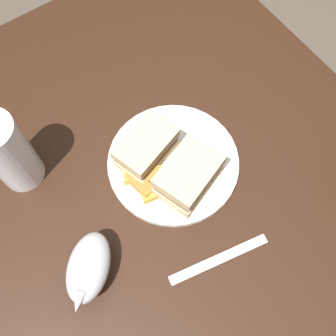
# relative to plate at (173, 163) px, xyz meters

# --- Properties ---
(ground_plane) EXTENTS (6.00, 6.00, 0.00)m
(ground_plane) POSITION_rel_plate_xyz_m (-0.02, 0.04, -0.79)
(ground_plane) COLOR #4C4238
(dining_table) EXTENTS (1.03, 0.87, 0.78)m
(dining_table) POSITION_rel_plate_xyz_m (-0.02, 0.04, -0.40)
(dining_table) COLOR black
(dining_table) RESTS_ON ground
(plate) EXTENTS (0.24, 0.24, 0.01)m
(plate) POSITION_rel_plate_xyz_m (0.00, 0.00, 0.00)
(plate) COLOR white
(plate) RESTS_ON dining_table
(sandwich_half_left) EXTENTS (0.10, 0.12, 0.06)m
(sandwich_half_left) POSITION_rel_plate_xyz_m (0.04, 0.03, 0.04)
(sandwich_half_left) COLOR #CCB284
(sandwich_half_left) RESTS_ON plate
(sandwich_half_right) EXTENTS (0.11, 0.13, 0.07)m
(sandwich_half_right) POSITION_rel_plate_xyz_m (-0.05, 0.00, 0.04)
(sandwich_half_right) COLOR #CCB284
(sandwich_half_right) RESTS_ON plate
(potato_wedge_front) EXTENTS (0.04, 0.06, 0.02)m
(potato_wedge_front) POSITION_rel_plate_xyz_m (-0.00, 0.06, 0.02)
(potato_wedge_front) COLOR #B77F33
(potato_wedge_front) RESTS_ON plate
(potato_wedge_middle) EXTENTS (0.03, 0.05, 0.02)m
(potato_wedge_middle) POSITION_rel_plate_xyz_m (-0.05, 0.03, 0.02)
(potato_wedge_middle) COLOR #AD702D
(potato_wedge_middle) RESTS_ON plate
(potato_wedge_back) EXTENTS (0.02, 0.05, 0.01)m
(potato_wedge_back) POSITION_rel_plate_xyz_m (-0.04, 0.07, 0.01)
(potato_wedge_back) COLOR #B77F33
(potato_wedge_back) RESTS_ON plate
(potato_wedge_left_edge) EXTENTS (0.05, 0.05, 0.02)m
(potato_wedge_left_edge) POSITION_rel_plate_xyz_m (0.01, 0.07, 0.02)
(potato_wedge_left_edge) COLOR gold
(potato_wedge_left_edge) RESTS_ON plate
(potato_wedge_right_edge) EXTENTS (0.05, 0.05, 0.02)m
(potato_wedge_right_edge) POSITION_rel_plate_xyz_m (0.01, 0.04, 0.01)
(potato_wedge_right_edge) COLOR #B77F33
(potato_wedge_right_edge) RESTS_ON plate
(potato_wedge_stray) EXTENTS (0.06, 0.03, 0.02)m
(potato_wedge_stray) POSITION_rel_plate_xyz_m (-0.01, 0.08, 0.02)
(potato_wedge_stray) COLOR #AD702D
(potato_wedge_stray) RESTS_ON plate
(pint_glass) EXTENTS (0.08, 0.08, 0.17)m
(pint_glass) POSITION_rel_plate_xyz_m (0.14, 0.24, 0.07)
(pint_glass) COLOR white
(pint_glass) RESTS_ON dining_table
(gravy_boat) EXTENTS (0.13, 0.13, 0.07)m
(gravy_boat) POSITION_rel_plate_xyz_m (-0.08, 0.23, 0.03)
(gravy_boat) COLOR #B7B7BC
(gravy_boat) RESTS_ON dining_table
(fork) EXTENTS (0.05, 0.18, 0.01)m
(fork) POSITION_rel_plate_xyz_m (-0.19, 0.04, -0.00)
(fork) COLOR silver
(fork) RESTS_ON dining_table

